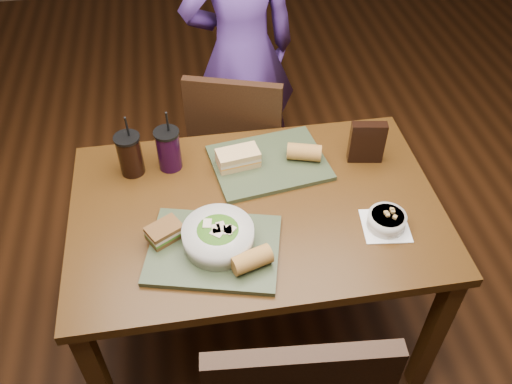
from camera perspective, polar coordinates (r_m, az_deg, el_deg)
ground at (r=2.50m, az=0.00°, el=-13.46°), size 6.00×6.00×0.00m
dining_table at (r=1.98m, az=0.00°, el=-3.31°), size 1.30×0.85×0.75m
chair_far at (r=2.50m, az=-2.55°, el=4.73°), size 0.51×0.52×0.94m
diner at (r=2.68m, az=-1.59°, el=14.41°), size 0.62×0.46×1.55m
tray_near at (r=1.77m, az=-4.45°, el=-6.05°), size 0.49×0.41×0.02m
tray_far at (r=2.06m, az=1.38°, el=3.10°), size 0.46×0.38×0.02m
salad_bowl at (r=1.75m, az=-4.00°, el=-4.58°), size 0.23×0.23×0.08m
soup_bowl at (r=1.88m, az=13.59°, el=-2.92°), size 0.17×0.17×0.06m
sandwich_near at (r=1.79m, az=-9.61°, el=-4.19°), size 0.13×0.12×0.05m
sandwich_far at (r=2.02m, az=-1.90°, el=3.60°), size 0.17×0.11×0.06m
baguette_near at (r=1.69m, az=-0.47°, el=-7.13°), size 0.14×0.10×0.06m
baguette_far at (r=2.05m, az=5.09°, el=4.21°), size 0.14×0.10×0.06m
cup_cola at (r=2.04m, az=-13.13°, el=3.89°), size 0.09×0.09×0.26m
cup_berry at (r=2.03m, az=-9.19°, el=4.48°), size 0.09×0.09×0.26m
chip_bag at (r=2.08m, az=11.60°, el=5.14°), size 0.14×0.06×0.17m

